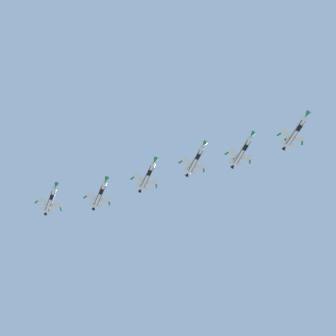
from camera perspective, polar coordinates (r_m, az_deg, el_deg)
name	(u,v)px	position (r m, az deg, el deg)	size (l,w,h in m)	color
fighter_jet_lead	(296,131)	(155.09, 16.33, 4.63)	(10.66, 15.92, 4.37)	silver
fighter_jet_left_wing	(242,151)	(156.29, 9.70, 2.27)	(10.66, 15.92, 4.36)	silver
fighter_jet_right_wing	(196,159)	(158.33, 3.65, 1.13)	(10.66, 15.92, 4.34)	silver
fighter_jet_left_outer	(148,175)	(157.72, -2.69, -0.98)	(10.66, 15.92, 4.36)	silver
fighter_jet_right_outer	(100,194)	(163.88, -8.89, -3.38)	(10.64, 15.92, 4.38)	silver
fighter_jet_trail_slot	(51,199)	(170.22, -15.06, -3.98)	(10.66, 15.92, 4.36)	silver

